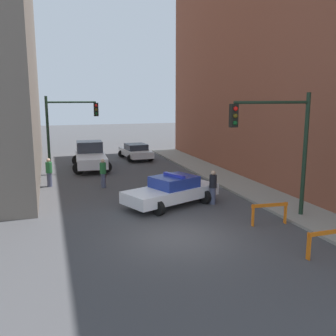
# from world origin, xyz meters

# --- Properties ---
(ground_plane) EXTENTS (120.00, 120.00, 0.00)m
(ground_plane) POSITION_xyz_m (0.00, 0.00, 0.00)
(ground_plane) COLOR #424244
(sidewalk_right) EXTENTS (2.40, 44.00, 0.12)m
(sidewalk_right) POSITION_xyz_m (6.20, 0.00, 0.06)
(sidewalk_right) COLOR gray
(sidewalk_right) RESTS_ON ground_plane
(traffic_light_near) EXTENTS (3.64, 0.35, 5.20)m
(traffic_light_near) POSITION_xyz_m (4.73, 0.72, 3.53)
(traffic_light_near) COLOR black
(traffic_light_near) RESTS_ON sidewalk_right
(traffic_light_far) EXTENTS (3.44, 0.35, 5.20)m
(traffic_light_far) POSITION_xyz_m (-3.30, 13.50, 3.40)
(traffic_light_far) COLOR black
(traffic_light_far) RESTS_ON ground_plane
(police_car) EXTENTS (5.05, 3.50, 1.52)m
(police_car) POSITION_xyz_m (1.12, 4.13, 0.72)
(police_car) COLOR white
(police_car) RESTS_ON ground_plane
(white_truck) EXTENTS (2.82, 5.50, 1.90)m
(white_truck) POSITION_xyz_m (-1.55, 14.95, 0.91)
(white_truck) COLOR silver
(white_truck) RESTS_ON ground_plane
(parked_car_near) EXTENTS (2.49, 4.43, 1.31)m
(parked_car_near) POSITION_xyz_m (2.50, 17.96, 0.67)
(parked_car_near) COLOR silver
(parked_car_near) RESTS_ON ground_plane
(pedestrian_crossing) EXTENTS (0.41, 0.41, 1.66)m
(pedestrian_crossing) POSITION_xyz_m (-1.51, 8.76, 0.86)
(pedestrian_crossing) COLOR #474C66
(pedestrian_crossing) RESTS_ON ground_plane
(pedestrian_corner) EXTENTS (0.42, 0.42, 1.66)m
(pedestrian_corner) POSITION_xyz_m (-4.46, 9.93, 0.86)
(pedestrian_corner) COLOR #474C66
(pedestrian_corner) RESTS_ON ground_plane
(pedestrian_sidewalk) EXTENTS (0.50, 0.50, 1.66)m
(pedestrian_sidewalk) POSITION_xyz_m (3.07, 3.72, 0.86)
(pedestrian_sidewalk) COLOR #474C66
(pedestrian_sidewalk) RESTS_ON ground_plane
(barrier_mid) EXTENTS (1.60, 0.19, 0.90)m
(barrier_mid) POSITION_xyz_m (4.05, -3.04, 0.62)
(barrier_mid) COLOR orange
(barrier_mid) RESTS_ON ground_plane
(barrier_back) EXTENTS (1.60, 0.28, 0.90)m
(barrier_back) POSITION_xyz_m (4.00, 0.24, 0.62)
(barrier_back) COLOR orange
(barrier_back) RESTS_ON ground_plane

